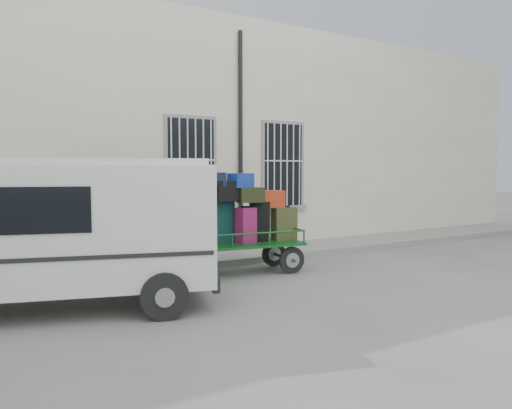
% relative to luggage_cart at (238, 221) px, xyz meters
% --- Properties ---
extents(ground, '(80.00, 80.00, 0.00)m').
position_rel_luggage_cart_xyz_m(ground, '(0.40, -0.67, -1.08)').
color(ground, slate).
rests_on(ground, ground).
extents(building, '(24.00, 5.15, 6.00)m').
position_rel_luggage_cart_xyz_m(building, '(0.40, 4.83, 1.92)').
color(building, beige).
rests_on(building, ground).
extents(sidewalk, '(24.00, 1.70, 0.15)m').
position_rel_luggage_cart_xyz_m(sidewalk, '(0.40, 1.53, -1.00)').
color(sidewalk, gray).
rests_on(sidewalk, ground).
extents(luggage_cart, '(2.93, 1.43, 2.07)m').
position_rel_luggage_cart_xyz_m(luggage_cart, '(0.00, 0.00, 0.00)').
color(luggage_cart, black).
rests_on(luggage_cart, ground).
extents(van, '(4.87, 3.13, 2.29)m').
position_rel_luggage_cart_xyz_m(van, '(-3.58, -0.88, 0.23)').
color(van, white).
rests_on(van, ground).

